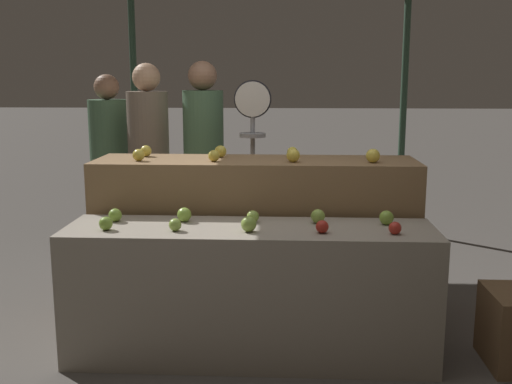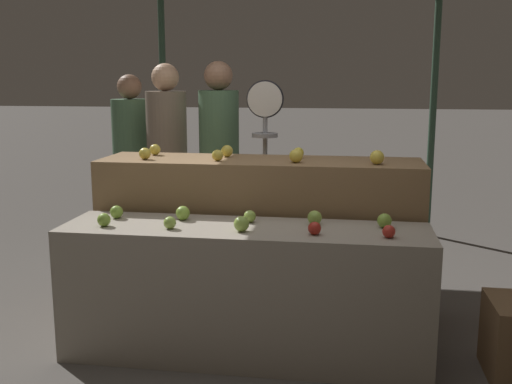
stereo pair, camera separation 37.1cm
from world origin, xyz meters
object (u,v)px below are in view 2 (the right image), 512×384
object	(u,v)px
produce_scale	(265,138)
person_customer_left	(132,153)
person_vendor_at_scale	(219,152)
person_customer_right	(167,151)

from	to	relation	value
produce_scale	person_customer_left	world-z (taller)	person_customer_left
produce_scale	person_vendor_at_scale	distance (m)	0.51
produce_scale	person_customer_right	xyz separation A→B (m)	(-0.90, 0.39, -0.16)
person_vendor_at_scale	person_customer_left	bearing A→B (deg)	-7.28
produce_scale	person_customer_left	size ratio (longest dim) A/B	0.97
person_vendor_at_scale	person_customer_right	world-z (taller)	person_vendor_at_scale
person_customer_right	person_customer_left	bearing A→B (deg)	-31.57
person_customer_right	produce_scale	bearing A→B (deg)	157.14
person_customer_left	produce_scale	bearing A→B (deg)	143.35
person_customer_left	person_customer_right	xyz separation A→B (m)	(0.41, -0.26, 0.06)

